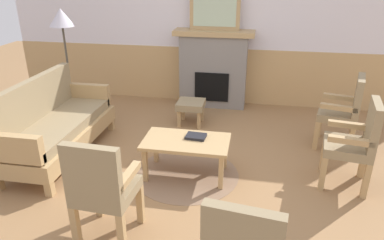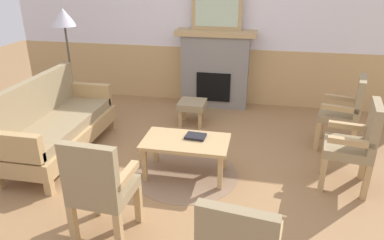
{
  "view_description": "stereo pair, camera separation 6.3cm",
  "coord_description": "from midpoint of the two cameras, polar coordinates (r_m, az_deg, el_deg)",
  "views": [
    {
      "loc": [
        0.7,
        -3.47,
        2.22
      ],
      "look_at": [
        0.0,
        0.35,
        0.55
      ],
      "focal_mm": 33.46,
      "sensor_mm": 36.0,
      "label": 1
    },
    {
      "loc": [
        0.76,
        -3.46,
        2.22
      ],
      "look_at": [
        0.0,
        0.35,
        0.55
      ],
      "focal_mm": 33.46,
      "sensor_mm": 36.0,
      "label": 2
    }
  ],
  "objects": [
    {
      "name": "ground_plane",
      "position": [
        4.18,
        -0.51,
        -8.83
      ],
      "size": [
        14.0,
        14.0,
        0.0
      ],
      "primitive_type": "plane",
      "color": "#997047"
    },
    {
      "name": "wall_back",
      "position": [
        6.17,
        4.52,
        14.73
      ],
      "size": [
        7.2,
        0.14,
        2.7
      ],
      "color": "white",
      "rests_on": "ground_plane"
    },
    {
      "name": "fireplace",
      "position": [
        6.06,
        4.03,
        8.23
      ],
      "size": [
        1.3,
        0.44,
        1.28
      ],
      "color": "gray",
      "rests_on": "ground_plane"
    },
    {
      "name": "framed_picture",
      "position": [
        5.89,
        4.28,
        16.78
      ],
      "size": [
        0.8,
        0.04,
        0.56
      ],
      "color": "tan",
      "rests_on": "fireplace"
    },
    {
      "name": "couch",
      "position": [
        4.76,
        -20.34,
        -0.79
      ],
      "size": [
        0.7,
        1.8,
        0.98
      ],
      "color": "tan",
      "rests_on": "ground_plane"
    },
    {
      "name": "coffee_table",
      "position": [
        4.01,
        -0.55,
        -3.92
      ],
      "size": [
        0.96,
        0.56,
        0.44
      ],
      "color": "tan",
      "rests_on": "ground_plane"
    },
    {
      "name": "round_rug",
      "position": [
        4.2,
        -0.53,
        -8.56
      ],
      "size": [
        1.21,
        1.21,
        0.01
      ],
      "primitive_type": "cylinder",
      "color": "#896B51",
      "rests_on": "ground_plane"
    },
    {
      "name": "book_on_table",
      "position": [
        4.04,
        1.03,
        -2.62
      ],
      "size": [
        0.23,
        0.19,
        0.03
      ],
      "primitive_type": "cube",
      "rotation": [
        0.0,
        0.0,
        -0.07
      ],
      "color": "black",
      "rests_on": "coffee_table"
    },
    {
      "name": "footstool",
      "position": [
        5.39,
        0.35,
        2.23
      ],
      "size": [
        0.4,
        0.4,
        0.36
      ],
      "color": "tan",
      "rests_on": "ground_plane"
    },
    {
      "name": "armchair_near_fireplace",
      "position": [
        4.97,
        23.7,
        1.47
      ],
      "size": [
        0.58,
        0.58,
        0.98
      ],
      "color": "tan",
      "rests_on": "ground_plane"
    },
    {
      "name": "armchair_by_window_left",
      "position": [
        4.12,
        25.14,
        -3.17
      ],
      "size": [
        0.55,
        0.55,
        0.98
      ],
      "color": "tan",
      "rests_on": "ground_plane"
    },
    {
      "name": "armchair_front_left",
      "position": [
        3.12,
        -13.96,
        -10.12
      ],
      "size": [
        0.51,
        0.51,
        0.98
      ],
      "color": "tan",
      "rests_on": "ground_plane"
    },
    {
      "name": "floor_lamp_by_couch",
      "position": [
        5.63,
        -19.36,
        14.16
      ],
      "size": [
        0.36,
        0.36,
        1.68
      ],
      "color": "#332D28",
      "rests_on": "ground_plane"
    }
  ]
}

